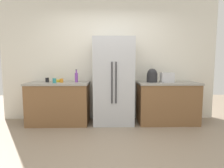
{
  "coord_description": "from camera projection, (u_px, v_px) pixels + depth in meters",
  "views": [
    {
      "loc": [
        -0.03,
        -2.53,
        1.28
      ],
      "look_at": [
        0.03,
        0.4,
        0.95
      ],
      "focal_mm": 29.34,
      "sensor_mm": 36.0,
      "label": 1
    }
  ],
  "objects": [
    {
      "name": "kitchen_back_panel",
      "position": [
        109.0,
        57.0,
        4.21
      ],
      "size": [
        4.89,
        0.1,
        2.88
      ],
      "primitive_type": "cube",
      "color": "silver",
      "rests_on": "ground_plane"
    },
    {
      "name": "toaster",
      "position": [
        167.0,
        77.0,
        3.89
      ],
      "size": [
        0.26,
        0.18,
        0.2
      ],
      "primitive_type": "cube",
      "color": "silver",
      "rests_on": "counter_right"
    },
    {
      "name": "rice_cooker",
      "position": [
        152.0,
        76.0,
        3.9
      ],
      "size": [
        0.23,
        0.23,
        0.29
      ],
      "color": "#262628",
      "rests_on": "counter_right"
    },
    {
      "name": "ground_plane",
      "position": [
        110.0,
        152.0,
        2.66
      ],
      "size": [
        9.77,
        9.77,
        0.0
      ],
      "primitive_type": "plane",
      "color": "gray"
    },
    {
      "name": "cup_b",
      "position": [
        54.0,
        81.0,
        3.74
      ],
      "size": [
        0.07,
        0.07,
        0.1
      ],
      "primitive_type": "cylinder",
      "color": "teal",
      "rests_on": "counter_left"
    },
    {
      "name": "cup_a",
      "position": [
        61.0,
        81.0,
        3.85
      ],
      "size": [
        0.07,
        0.07,
        0.08
      ],
      "primitive_type": "cylinder",
      "color": "orange",
      "rests_on": "counter_left"
    },
    {
      "name": "bottle_a",
      "position": [
        76.0,
        77.0,
        3.89
      ],
      "size": [
        0.07,
        0.07,
        0.27
      ],
      "color": "purple",
      "rests_on": "counter_left"
    },
    {
      "name": "counter_right",
      "position": [
        167.0,
        102.0,
        3.97
      ],
      "size": [
        1.27,
        0.66,
        0.89
      ],
      "color": "brown",
      "rests_on": "ground_plane"
    },
    {
      "name": "counter_left",
      "position": [
        59.0,
        103.0,
        3.92
      ],
      "size": [
        1.28,
        0.66,
        0.89
      ],
      "color": "brown",
      "rests_on": "ground_plane"
    },
    {
      "name": "bowl_a",
      "position": [
        58.0,
        81.0,
        3.99
      ],
      "size": [
        0.19,
        0.19,
        0.05
      ],
      "primitive_type": "cylinder",
      "color": "yellow",
      "rests_on": "counter_left"
    },
    {
      "name": "refrigerator",
      "position": [
        113.0,
        81.0,
        3.9
      ],
      "size": [
        0.84,
        0.63,
        1.82
      ],
      "color": "#B2B5BA",
      "rests_on": "ground_plane"
    },
    {
      "name": "cup_c",
      "position": [
        47.0,
        80.0,
        3.92
      ],
      "size": [
        0.08,
        0.08,
        0.09
      ],
      "primitive_type": "cylinder",
      "color": "black",
      "rests_on": "counter_left"
    }
  ]
}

